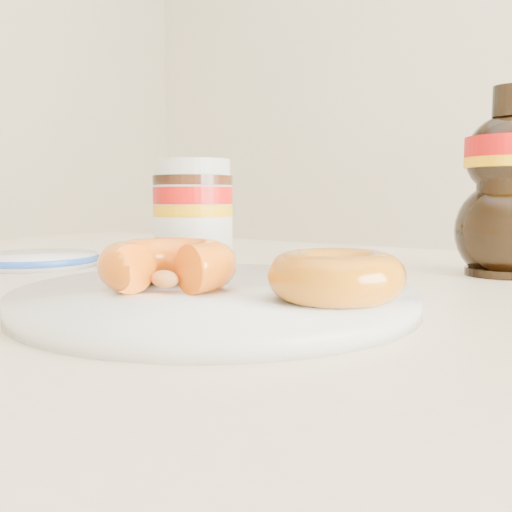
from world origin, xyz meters
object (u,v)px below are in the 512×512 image
Objects in this scene: dining_table at (228,360)px; plate at (217,296)px; donut_whole at (336,276)px; dark_jar at (190,222)px; blue_rim_saucer at (37,259)px; nutella_jar at (193,212)px; donut_bitten at (168,265)px; syrup_bottle at (506,182)px.

dining_table is 4.61× the size of plate.
donut_whole reaches higher than dining_table.
dark_jar is (-0.23, 0.19, 0.13)m from dining_table.
nutella_jar is at bearing 21.53° from blue_rim_saucer.
nutella_jar is (-0.07, 0.03, 0.15)m from dining_table.
donut_bitten is 1.13× the size of donut_whole.
donut_whole is 0.63× the size of blue_rim_saucer.
donut_whole is 0.31m from syrup_bottle.
nutella_jar is 0.23m from dark_jar.
donut_bitten is 0.44m from dark_jar.
nutella_jar is (-0.15, 0.14, 0.06)m from plate.
nutella_jar reaches higher than dining_table.
blue_rim_saucer is at bearing -169.85° from dining_table.
dark_jar is at bearing 143.87° from donut_whole.
syrup_bottle is (0.16, 0.34, 0.07)m from donut_bitten.
nutella_jar is 0.85× the size of blue_rim_saucer.
donut_whole is 0.46× the size of syrup_bottle.
donut_bitten is at bearing -67.81° from dining_table.
dining_table is 7.08× the size of syrup_bottle.
dark_jar is (-0.41, 0.30, 0.01)m from donut_whole.
plate and blue_rim_saucer have the same top height.
dark_jar is 0.62× the size of blue_rim_saucer.
donut_bitten is 0.21m from nutella_jar.
donut_whole reaches higher than blue_rim_saucer.
blue_rim_saucer is (-0.44, 0.06, -0.02)m from donut_whole.
blue_rim_saucer is (-0.48, -0.25, -0.09)m from syrup_bottle.
blue_rim_saucer is at bearing 172.21° from donut_whole.
blue_rim_saucer is at bearing -96.94° from dark_jar.
plate is 3.31× the size of dark_jar.
plate is 2.07× the size of blue_rim_saucer.
donut_bitten is 0.70× the size of blue_rim_saucer.
dining_table is at bearing 149.41° from donut_whole.
syrup_bottle is at bearing 79.36° from donut_bitten.
dark_jar is (-0.29, 0.33, 0.01)m from donut_bitten.
dark_jar is at bearing 135.61° from plate.
dark_jar is at bearing 145.32° from donut_bitten.
nutella_jar is 1.36× the size of dark_jar.
syrup_bottle is (0.03, 0.31, 0.07)m from donut_whole.
donut_bitten is (-0.03, -0.03, 0.03)m from plate.
dining_table is 0.33m from dark_jar.
syrup_bottle reaches higher than dining_table.
blue_rim_saucer is (-0.26, -0.05, 0.09)m from dining_table.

